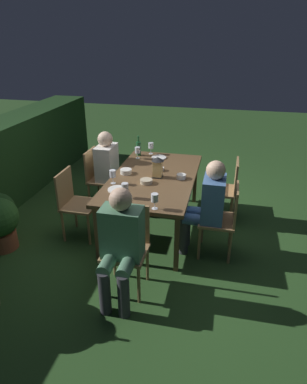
% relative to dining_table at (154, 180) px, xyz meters
% --- Properties ---
extents(ground_plane, '(16.00, 16.00, 0.00)m').
position_rel_dining_table_xyz_m(ground_plane, '(0.00, 0.00, -0.68)').
color(ground_plane, '#26471E').
extents(dining_table, '(1.85, 1.04, 0.73)m').
position_rel_dining_table_xyz_m(dining_table, '(0.00, 0.00, 0.00)').
color(dining_table, brown).
rests_on(dining_table, ground).
extents(chair_head_near, '(0.40, 0.42, 0.87)m').
position_rel_dining_table_xyz_m(chair_head_near, '(-1.17, 0.00, -0.20)').
color(chair_head_near, '#937047').
rests_on(chair_head_near, ground).
extents(person_in_green, '(0.48, 0.38, 1.15)m').
position_rel_dining_table_xyz_m(person_in_green, '(-1.37, 0.00, -0.04)').
color(person_in_green, '#4C7A5B').
rests_on(person_in_green, ground).
extents(chair_side_right_b, '(0.42, 0.40, 0.87)m').
position_rel_dining_table_xyz_m(chair_side_right_b, '(0.42, 0.91, -0.20)').
color(chair_side_right_b, '#937047').
rests_on(chair_side_right_b, ground).
extents(person_in_cream, '(0.38, 0.47, 1.15)m').
position_rel_dining_table_xyz_m(person_in_cream, '(0.42, 0.71, -0.04)').
color(person_in_cream, white).
rests_on(person_in_cream, ground).
extents(chair_side_left_a, '(0.42, 0.40, 0.87)m').
position_rel_dining_table_xyz_m(chair_side_left_a, '(-0.42, -0.91, -0.20)').
color(chair_side_left_a, '#937047').
rests_on(chair_side_left_a, ground).
extents(person_in_blue, '(0.38, 0.47, 1.15)m').
position_rel_dining_table_xyz_m(person_in_blue, '(-0.42, -0.71, -0.04)').
color(person_in_blue, '#426699').
rests_on(person_in_blue, ground).
extents(chair_side_left_b, '(0.42, 0.40, 0.87)m').
position_rel_dining_table_xyz_m(chair_side_left_b, '(0.42, -0.91, -0.20)').
color(chair_side_left_b, '#937047').
rests_on(chair_side_left_b, ground).
extents(chair_side_right_a, '(0.42, 0.40, 0.87)m').
position_rel_dining_table_xyz_m(chair_side_right_a, '(-0.42, 0.91, -0.20)').
color(chair_side_right_a, '#937047').
rests_on(chair_side_right_a, ground).
extents(lantern_centerpiece, '(0.15, 0.15, 0.27)m').
position_rel_dining_table_xyz_m(lantern_centerpiece, '(-0.01, -0.06, 0.20)').
color(lantern_centerpiece, black).
rests_on(lantern_centerpiece, dining_table).
extents(green_bottle_on_table, '(0.07, 0.07, 0.29)m').
position_rel_dining_table_xyz_m(green_bottle_on_table, '(0.74, 0.39, 0.16)').
color(green_bottle_on_table, '#1E5B2D').
rests_on(green_bottle_on_table, dining_table).
extents(wine_glass_a, '(0.08, 0.08, 0.17)m').
position_rel_dining_table_xyz_m(wine_glass_a, '(0.85, 0.23, 0.17)').
color(wine_glass_a, silver).
rests_on(wine_glass_a, dining_table).
extents(wine_glass_b, '(0.08, 0.08, 0.17)m').
position_rel_dining_table_xyz_m(wine_glass_b, '(-0.32, 0.42, 0.17)').
color(wine_glass_b, silver).
rests_on(wine_glass_b, dining_table).
extents(wine_glass_c, '(0.08, 0.08, 0.17)m').
position_rel_dining_table_xyz_m(wine_glass_c, '(-0.84, -0.20, 0.17)').
color(wine_glass_c, silver).
rests_on(wine_glass_c, dining_table).
extents(wine_glass_d, '(0.08, 0.08, 0.17)m').
position_rel_dining_table_xyz_m(wine_glass_d, '(-0.66, 0.17, 0.17)').
color(wine_glass_d, silver).
rests_on(wine_glass_d, dining_table).
extents(wine_glass_e, '(0.08, 0.08, 0.17)m').
position_rel_dining_table_xyz_m(wine_glass_e, '(0.60, 0.37, 0.17)').
color(wine_glass_e, silver).
rests_on(wine_glass_e, dining_table).
extents(plate_a, '(0.22, 0.22, 0.01)m').
position_rel_dining_table_xyz_m(plate_a, '(-0.49, 0.31, 0.06)').
color(plate_a, white).
rests_on(plate_a, dining_table).
extents(plate_b, '(0.21, 0.21, 0.01)m').
position_rel_dining_table_xyz_m(plate_b, '(0.68, 0.08, 0.06)').
color(plate_b, white).
rests_on(plate_b, dining_table).
extents(bowl_olives, '(0.15, 0.15, 0.05)m').
position_rel_dining_table_xyz_m(bowl_olives, '(-0.23, 0.04, 0.08)').
color(bowl_olives, '#BCAD8E').
rests_on(bowl_olives, dining_table).
extents(bowl_bread, '(0.11, 0.11, 0.04)m').
position_rel_dining_table_xyz_m(bowl_bread, '(0.21, -0.04, 0.07)').
color(bowl_bread, silver).
rests_on(bowl_bread, dining_table).
extents(bowl_salad, '(0.12, 0.12, 0.05)m').
position_rel_dining_table_xyz_m(bowl_salad, '(0.01, -0.35, 0.08)').
color(bowl_salad, silver).
rests_on(bowl_salad, dining_table).
extents(bowl_dip, '(0.15, 0.15, 0.06)m').
position_rel_dining_table_xyz_m(bowl_dip, '(0.01, 0.37, 0.08)').
color(bowl_dip, silver).
rests_on(bowl_dip, dining_table).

